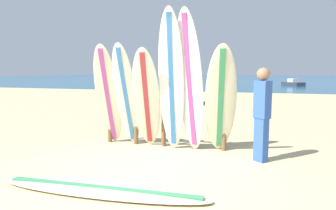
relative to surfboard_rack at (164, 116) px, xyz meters
name	(u,v)px	position (x,y,z in m)	size (l,w,h in m)	color
ground_plane	(125,183)	(0.11, -2.10, -0.63)	(120.00, 120.00, 0.00)	#CCB784
ocean_water	(252,78)	(0.11, 55.90, -0.62)	(120.00, 80.00, 0.01)	#1E5984
surfboard_rack	(164,116)	(0.00, 0.00, 0.00)	(2.53, 0.09, 1.05)	brown
surfboard_leaning_far_left	(108,96)	(-1.09, -0.27, 0.39)	(0.60, 0.86, 2.04)	beige
surfboard_leaning_left	(126,96)	(-0.69, -0.27, 0.40)	(0.51, 0.85, 2.05)	silver
surfboard_leaning_center_left	(147,100)	(-0.22, -0.38, 0.35)	(0.70, 1.05, 1.95)	white
surfboard_leaning_center	(171,82)	(0.28, -0.40, 0.69)	(0.55, 0.74, 2.63)	white
surfboard_leaning_center_right	(190,82)	(0.61, -0.33, 0.69)	(0.60, 0.71, 2.62)	white
surfboard_leaning_right	(221,100)	(1.17, -0.27, 0.37)	(0.70, 0.86, 1.99)	beige
surfboard_lying_on_sand	(101,190)	(-0.03, -2.49, -0.59)	(2.85, 0.65, 0.08)	beige
beachgoer_standing	(262,111)	(1.89, -0.53, 0.24)	(0.30, 0.29, 1.58)	#3359B2
small_boat_offshore	(293,83)	(4.89, 26.97, -0.37)	(2.18, 2.44, 0.71)	#333842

